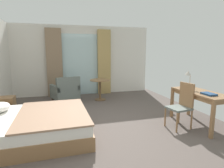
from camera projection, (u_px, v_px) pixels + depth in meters
ground at (106, 134)px, 3.86m from camera, size 5.64×7.95×0.10m
wall_back at (83, 61)px, 7.15m from camera, size 5.24×0.12×2.59m
balcony_glass_door at (80, 65)px, 7.07m from camera, size 1.40×0.02×2.28m
curtain_panel_left at (55, 63)px, 6.72m from camera, size 0.55×0.10×2.46m
curtain_panel_right at (104, 62)px, 7.21m from camera, size 0.50×0.10×2.46m
bed at (32, 125)px, 3.57m from camera, size 2.05×1.85×0.93m
nightstand at (6, 107)px, 4.64m from camera, size 0.43×0.39×0.53m
writing_desk at (200, 96)px, 4.12m from camera, size 0.62×1.34×0.76m
desk_chair at (182, 104)px, 4.02m from camera, size 0.49×0.46×0.98m
desk_lamp at (188, 75)px, 4.43m from camera, size 0.14×0.23×0.44m
closed_book at (209, 94)px, 3.81m from camera, size 0.20×0.29×0.04m
armchair_by_window at (65, 91)px, 6.21m from camera, size 0.99×1.01×0.84m
round_cafe_table at (100, 85)px, 6.33m from camera, size 0.68×0.68×0.70m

